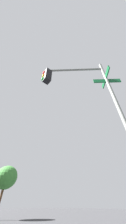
{
  "coord_description": "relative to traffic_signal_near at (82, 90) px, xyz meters",
  "views": [
    {
      "loc": [
        -7.97,
        -4.04,
        1.15
      ],
      "look_at": [
        -5.65,
        -5.88,
        3.63
      ],
      "focal_mm": 17.88,
      "sensor_mm": 36.0,
      "label": 1
    }
  ],
  "objects": [
    {
      "name": "traffic_signal_near",
      "position": [
        0.0,
        0.0,
        0.0
      ],
      "size": [
        2.21,
        2.55,
        6.43
      ],
      "color": "slate",
      "rests_on": "ground_plane"
    },
    {
      "name": "street_tree",
      "position": [
        14.28,
        -1.84,
        -0.88
      ],
      "size": [
        2.46,
        2.46,
        4.93
      ],
      "color": "#4C331E",
      "rests_on": "ground_plane"
    }
  ]
}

